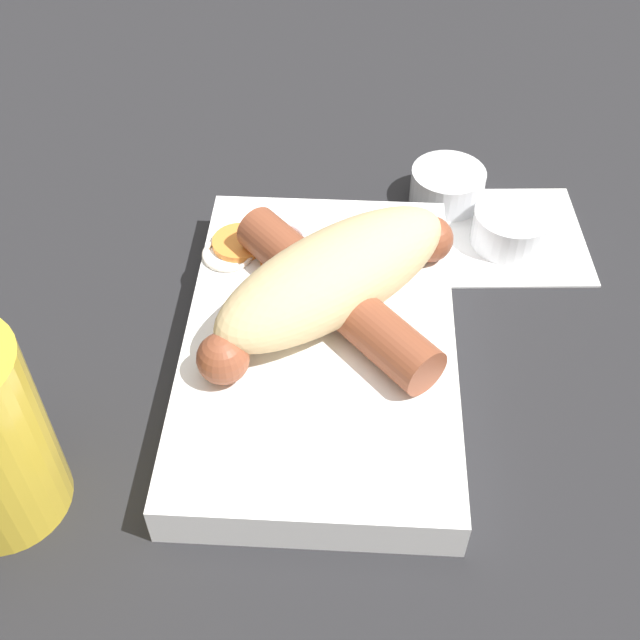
# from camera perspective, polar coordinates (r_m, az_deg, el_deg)

# --- Properties ---
(ground_plane) EXTENTS (3.00, 3.00, 0.00)m
(ground_plane) POSITION_cam_1_polar(r_m,az_deg,el_deg) (0.50, 0.00, -2.99)
(ground_plane) COLOR #232326
(food_tray) EXTENTS (0.25, 0.16, 0.03)m
(food_tray) POSITION_cam_1_polar(r_m,az_deg,el_deg) (0.49, 0.00, -1.93)
(food_tray) COLOR white
(food_tray) RESTS_ON ground_plane
(bread_roll) EXTENTS (0.16, 0.17, 0.05)m
(bread_roll) POSITION_cam_1_polar(r_m,az_deg,el_deg) (0.47, 1.03, 3.17)
(bread_roll) COLOR #DBBC84
(bread_roll) RESTS_ON food_tray
(sausage) EXTENTS (0.14, 0.15, 0.03)m
(sausage) POSITION_cam_1_polar(r_m,az_deg,el_deg) (0.48, 1.00, 1.83)
(sausage) COLOR brown
(sausage) RESTS_ON food_tray
(pickled_veggies) EXTENTS (0.06, 0.07, 0.00)m
(pickled_veggies) POSITION_cam_1_polar(r_m,az_deg,el_deg) (0.53, -4.34, 5.20)
(pickled_veggies) COLOR orange
(pickled_veggies) RESTS_ON food_tray
(napkin) EXTENTS (0.11, 0.11, 0.00)m
(napkin) POSITION_cam_1_polar(r_m,az_deg,el_deg) (0.60, 13.26, 5.94)
(napkin) COLOR white
(napkin) RESTS_ON ground_plane
(condiment_cup_near) EXTENTS (0.05, 0.05, 0.03)m
(condiment_cup_near) POSITION_cam_1_polar(r_m,az_deg,el_deg) (0.58, 13.41, 6.27)
(condiment_cup_near) COLOR silver
(condiment_cup_near) RESTS_ON ground_plane
(condiment_cup_far) EXTENTS (0.05, 0.05, 0.03)m
(condiment_cup_far) POSITION_cam_1_polar(r_m,az_deg,el_deg) (0.61, 9.02, 9.25)
(condiment_cup_far) COLOR silver
(condiment_cup_far) RESTS_ON ground_plane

